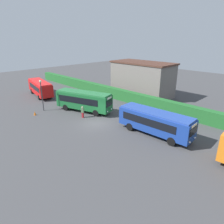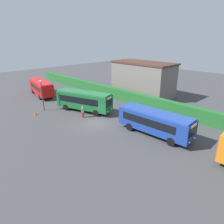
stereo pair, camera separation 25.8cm
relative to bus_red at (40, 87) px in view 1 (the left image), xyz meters
The scene contains 10 objects.
ground_plane 18.80m from the bus_red, ahead, with size 110.56×110.56×0.00m, color #424244.
bus_red is the anchor object (origin of this frame).
bus_green 13.61m from the bus_red, ahead, with size 9.46×5.08×3.20m.
bus_blue 26.37m from the bus_red, ahead, with size 9.49×2.91×2.97m.
person_left 15.74m from the bus_red, ahead, with size 0.49×0.41×1.72m.
person_center 24.78m from the bus_red, ahead, with size 0.50×0.54×1.88m.
hedge_row 20.93m from the bus_red, 26.81° to the left, with size 67.28×1.21×1.97m, color #22632A.
depot_building 20.57m from the bus_red, 46.71° to the left, with size 12.56×6.05×6.67m.
traffic_cone 11.47m from the bus_red, 31.28° to the right, with size 0.36×0.36×0.60m, color orange.
lamppost 9.68m from the bus_red, 24.39° to the right, with size 0.36×0.36×4.98m.
Camera 1 is at (20.04, -16.70, 11.27)m, focal length 32.71 mm.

